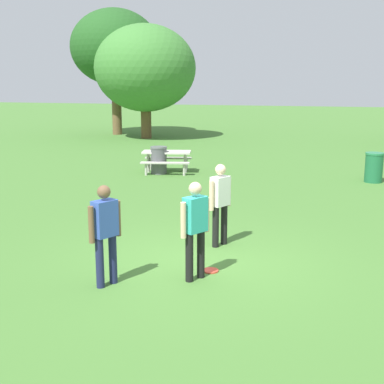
% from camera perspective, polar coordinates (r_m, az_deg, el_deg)
% --- Properties ---
extents(ground_plane, '(120.00, 120.00, 0.00)m').
position_cam_1_polar(ground_plane, '(9.42, 1.00, -7.81)').
color(ground_plane, '#447530').
extents(person_thrower, '(0.37, 0.55, 1.64)m').
position_cam_1_polar(person_thrower, '(8.25, -9.55, -4.02)').
color(person_thrower, '#1E234C').
rests_on(person_thrower, ground).
extents(person_catcher, '(0.37, 0.55, 1.64)m').
position_cam_1_polar(person_catcher, '(10.13, 3.13, -0.82)').
color(person_catcher, black).
rests_on(person_catcher, ground).
extents(person_bystander, '(0.38, 0.54, 1.64)m').
position_cam_1_polar(person_bystander, '(8.38, 0.35, -3.59)').
color(person_bystander, black).
rests_on(person_bystander, ground).
extents(frisbee, '(0.28, 0.28, 0.03)m').
position_cam_1_polar(frisbee, '(9.02, 2.06, -8.65)').
color(frisbee, '#E04733').
rests_on(frisbee, ground).
extents(picnic_table_near, '(1.97, 1.75, 0.77)m').
position_cam_1_polar(picnic_table_near, '(18.42, -2.81, 3.88)').
color(picnic_table_near, beige).
rests_on(picnic_table_near, ground).
extents(trash_can_beside_table, '(0.59, 0.59, 0.96)m').
position_cam_1_polar(trash_can_beside_table, '(18.25, -3.69, 3.54)').
color(trash_can_beside_table, '#515156').
rests_on(trash_can_beside_table, ground).
extents(trash_can_further_along, '(0.59, 0.59, 0.96)m').
position_cam_1_polar(trash_can_further_along, '(17.66, 19.43, 2.58)').
color(trash_can_further_along, '#1E663D').
rests_on(trash_can_further_along, ground).
extents(tree_tall_left, '(5.23, 5.23, 7.38)m').
position_cam_1_polar(tree_tall_left, '(32.00, -8.50, 15.47)').
color(tree_tall_left, brown).
rests_on(tree_tall_left, ground).
extents(tree_broad_center, '(5.63, 5.63, 6.29)m').
position_cam_1_polar(tree_broad_center, '(29.57, -5.19, 13.43)').
color(tree_broad_center, brown).
rests_on(tree_broad_center, ground).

